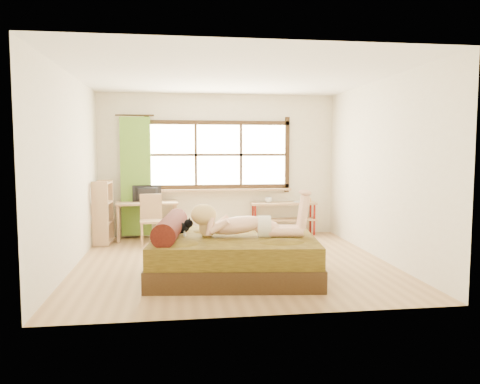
{
  "coord_description": "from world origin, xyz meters",
  "views": [
    {
      "loc": [
        -0.81,
        -6.71,
        1.66
      ],
      "look_at": [
        0.14,
        0.2,
        1.02
      ],
      "focal_mm": 35.0,
      "sensor_mm": 36.0,
      "label": 1
    }
  ],
  "objects": [
    {
      "name": "woman",
      "position": [
        0.08,
        -0.78,
        0.85
      ],
      "size": [
        1.52,
        0.59,
        0.63
      ],
      "primitive_type": null,
      "rotation": [
        0.0,
        0.0,
        -0.12
      ],
      "color": "#FCBFA2",
      "rests_on": "bed"
    },
    {
      "name": "pipe_shelf",
      "position": [
        1.26,
        2.07,
        0.46
      ],
      "size": [
        1.27,
        0.33,
        0.72
      ],
      "rotation": [
        0.0,
        0.0,
        0.01
      ],
      "color": "#A28258",
      "rests_on": "floor"
    },
    {
      "name": "kitten",
      "position": [
        -0.79,
        -0.63,
        0.66
      ],
      "size": [
        0.33,
        0.16,
        0.25
      ],
      "primitive_type": null,
      "rotation": [
        0.0,
        0.0,
        -0.12
      ],
      "color": "black",
      "rests_on": "bed"
    },
    {
      "name": "monitor",
      "position": [
        -1.35,
        2.0,
        0.84
      ],
      "size": [
        0.53,
        0.1,
        0.3
      ],
      "primitive_type": "imported",
      "rotation": [
        0.0,
        0.0,
        3.21
      ],
      "color": "black",
      "rests_on": "desk"
    },
    {
      "name": "wall_left",
      "position": [
        -2.25,
        0.0,
        1.35
      ],
      "size": [
        0.0,
        4.5,
        4.5
      ],
      "primitive_type": "plane",
      "rotation": [
        1.57,
        0.0,
        1.57
      ],
      "color": "silver",
      "rests_on": "floor"
    },
    {
      "name": "desk",
      "position": [
        -1.35,
        1.95,
        0.6
      ],
      "size": [
        1.14,
        0.58,
        0.69
      ],
      "rotation": [
        0.0,
        0.0,
        0.06
      ],
      "color": "#A28258",
      "rests_on": "floor"
    },
    {
      "name": "chair",
      "position": [
        -1.25,
        1.58,
        0.48
      ],
      "size": [
        0.41,
        0.41,
        0.87
      ],
      "rotation": [
        0.0,
        0.0,
        0.06
      ],
      "color": "#A28258",
      "rests_on": "floor"
    },
    {
      "name": "bed",
      "position": [
        -0.12,
        -0.73,
        0.29
      ],
      "size": [
        2.3,
        1.93,
        0.8
      ],
      "rotation": [
        0.0,
        0.0,
        -0.12
      ],
      "color": "black",
      "rests_on": "floor"
    },
    {
      "name": "wall_back",
      "position": [
        0.0,
        2.25,
        1.35
      ],
      "size": [
        4.5,
        0.0,
        4.5
      ],
      "primitive_type": "plane",
      "rotation": [
        1.57,
        0.0,
        0.0
      ],
      "color": "silver",
      "rests_on": "floor"
    },
    {
      "name": "ceiling",
      "position": [
        0.0,
        0.0,
        2.7
      ],
      "size": [
        4.5,
        4.5,
        0.0
      ],
      "primitive_type": "plane",
      "rotation": [
        3.14,
        0.0,
        0.0
      ],
      "color": "white",
      "rests_on": "wall_back"
    },
    {
      "name": "wall_front",
      "position": [
        0.0,
        -2.25,
        1.35
      ],
      "size": [
        4.5,
        0.0,
        4.5
      ],
      "primitive_type": "plane",
      "rotation": [
        -1.57,
        0.0,
        0.0
      ],
      "color": "silver",
      "rests_on": "floor"
    },
    {
      "name": "bookshelf",
      "position": [
        -2.08,
        1.6,
        0.56
      ],
      "size": [
        0.3,
        0.5,
        1.11
      ],
      "rotation": [
        0.0,
        0.0,
        -0.06
      ],
      "color": "#A28258",
      "rests_on": "floor"
    },
    {
      "name": "curtain",
      "position": [
        -1.55,
        2.13,
        1.15
      ],
      "size": [
        0.55,
        0.1,
        2.2
      ],
      "primitive_type": "cube",
      "color": "#517C21",
      "rests_on": "wall_back"
    },
    {
      "name": "floor",
      "position": [
        0.0,
        0.0,
        0.0
      ],
      "size": [
        4.5,
        4.5,
        0.0
      ],
      "primitive_type": "plane",
      "color": "#9E754C",
      "rests_on": "ground"
    },
    {
      "name": "wall_right",
      "position": [
        2.25,
        0.0,
        1.35
      ],
      "size": [
        0.0,
        4.5,
        4.5
      ],
      "primitive_type": "plane",
      "rotation": [
        1.57,
        0.0,
        -1.57
      ],
      "color": "silver",
      "rests_on": "floor"
    },
    {
      "name": "cup",
      "position": [
        0.95,
        2.07,
        0.68
      ],
      "size": [
        0.13,
        0.13,
        0.1
      ],
      "primitive_type": "imported",
      "rotation": [
        0.0,
        0.0,
        0.01
      ],
      "color": "gray",
      "rests_on": "pipe_shelf"
    },
    {
      "name": "window",
      "position": [
        0.0,
        2.22,
        1.51
      ],
      "size": [
        2.8,
        0.16,
        1.46
      ],
      "color": "#FFEDBF",
      "rests_on": "wall_back"
    },
    {
      "name": "book",
      "position": [
        1.45,
        2.07,
        0.64
      ],
      "size": [
        0.15,
        0.2,
        0.02
      ],
      "primitive_type": "imported",
      "rotation": [
        0.0,
        0.0,
        0.01
      ],
      "color": "gray",
      "rests_on": "pipe_shelf"
    }
  ]
}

